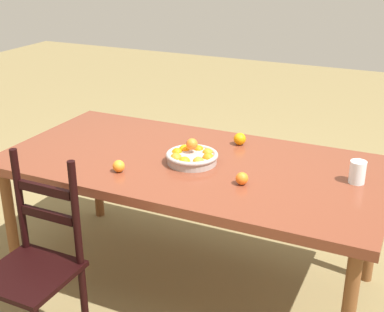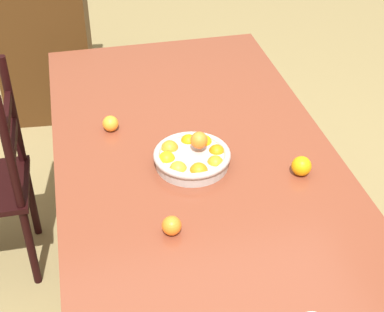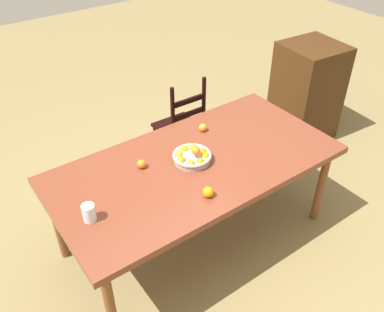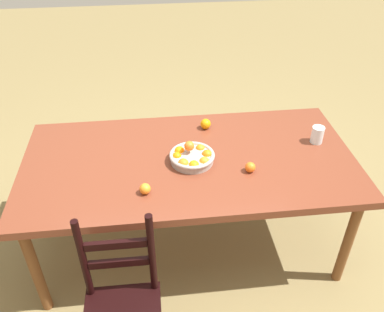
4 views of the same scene
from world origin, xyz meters
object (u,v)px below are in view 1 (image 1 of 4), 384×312
(chair_near_window, at_px, (35,269))
(fruit_bowl, at_px, (192,157))
(dining_table, at_px, (192,171))
(drinking_glass, at_px, (357,172))
(orange_loose_0, at_px, (240,139))
(orange_loose_1, at_px, (119,166))
(orange_loose_2, at_px, (242,178))

(chair_near_window, height_order, fruit_bowl, chair_near_window)
(dining_table, relative_size, fruit_bowl, 7.38)
(fruit_bowl, bearing_deg, dining_table, -65.88)
(chair_near_window, distance_m, drinking_glass, 1.59)
(chair_near_window, height_order, orange_loose_0, chair_near_window)
(drinking_glass, bearing_deg, orange_loose_0, -19.60)
(orange_loose_1, bearing_deg, dining_table, -133.64)
(orange_loose_0, relative_size, drinking_glass, 0.63)
(orange_loose_1, height_order, drinking_glass, drinking_glass)
(fruit_bowl, xyz_separation_m, orange_loose_0, (-0.14, -0.36, -0.00))
(orange_loose_2, bearing_deg, orange_loose_0, -68.78)
(dining_table, xyz_separation_m, drinking_glass, (-0.84, -0.09, 0.12))
(chair_near_window, distance_m, orange_loose_1, 0.64)
(drinking_glass, bearing_deg, chair_near_window, 35.18)
(dining_table, distance_m, chair_near_window, 0.94)
(dining_table, distance_m, orange_loose_2, 0.39)
(fruit_bowl, bearing_deg, orange_loose_2, 157.33)
(fruit_bowl, bearing_deg, orange_loose_0, -110.63)
(chair_near_window, bearing_deg, drinking_glass, 35.72)
(orange_loose_0, height_order, orange_loose_2, orange_loose_0)
(dining_table, bearing_deg, orange_loose_1, 46.36)
(chair_near_window, relative_size, drinking_glass, 8.59)
(orange_loose_1, bearing_deg, orange_loose_0, -124.31)
(chair_near_window, xyz_separation_m, fruit_bowl, (-0.44, -0.78, 0.34))
(drinking_glass, bearing_deg, dining_table, 5.85)
(chair_near_window, xyz_separation_m, drinking_glass, (-1.27, -0.89, 0.37))
(orange_loose_2, distance_m, drinking_glass, 0.56)
(orange_loose_0, bearing_deg, dining_table, 65.91)
(dining_table, relative_size, orange_loose_1, 32.89)
(dining_table, bearing_deg, chair_near_window, 62.35)
(dining_table, distance_m, fruit_bowl, 0.10)
(fruit_bowl, relative_size, orange_loose_0, 3.93)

